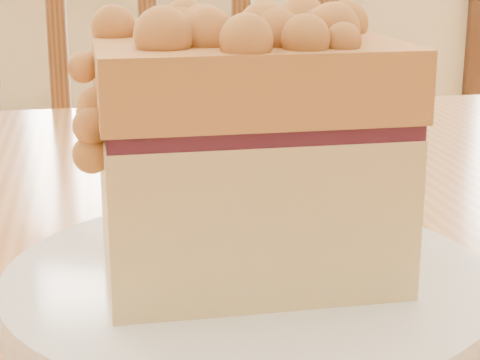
% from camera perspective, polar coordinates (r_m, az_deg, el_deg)
% --- Properties ---
extents(cafe_chair_main, '(0.52, 0.52, 0.97)m').
position_cam_1_polar(cafe_chair_main, '(1.09, -4.22, -6.77)').
color(cafe_chair_main, brown).
rests_on(cafe_chair_main, ground).
extents(plate, '(0.22, 0.22, 0.02)m').
position_cam_1_polar(plate, '(0.38, 0.49, -7.57)').
color(plate, white).
rests_on(plate, cafe_table_main).
extents(cake_slice, '(0.14, 0.11, 0.12)m').
position_cam_1_polar(cake_slice, '(0.36, 0.46, 2.48)').
color(cake_slice, '#E0BF7E').
rests_on(cake_slice, plate).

